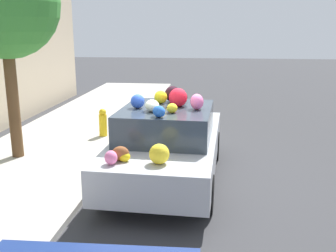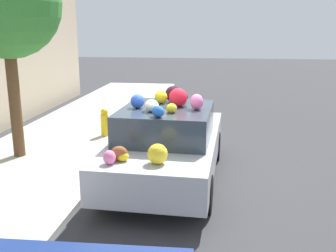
% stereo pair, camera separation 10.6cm
% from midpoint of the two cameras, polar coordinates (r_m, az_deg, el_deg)
% --- Properties ---
extents(ground_plane, '(60.00, 60.00, 0.00)m').
position_cam_midpoint_polar(ground_plane, '(7.54, -0.66, -7.58)').
color(ground_plane, '#38383A').
extents(sidewalk_curb, '(24.00, 3.20, 0.11)m').
position_cam_midpoint_polar(sidewalk_curb, '(8.31, -19.53, -5.91)').
color(sidewalk_curb, '#B2ADA3').
rests_on(sidewalk_curb, ground).
extents(street_tree, '(2.19, 2.19, 4.24)m').
position_cam_midpoint_polar(street_tree, '(8.66, -22.20, 16.06)').
color(street_tree, brown).
rests_on(street_tree, sidewalk_curb).
extents(fire_hydrant, '(0.20, 0.20, 0.70)m').
position_cam_midpoint_polar(fire_hydrant, '(10.04, -8.88, 0.53)').
color(fire_hydrant, gold).
rests_on(fire_hydrant, sidewalk_curb).
extents(art_car, '(4.19, 1.96, 1.74)m').
position_cam_midpoint_polar(art_car, '(7.23, 0.36, -2.31)').
color(art_car, '#B7BABF').
rests_on(art_car, ground).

